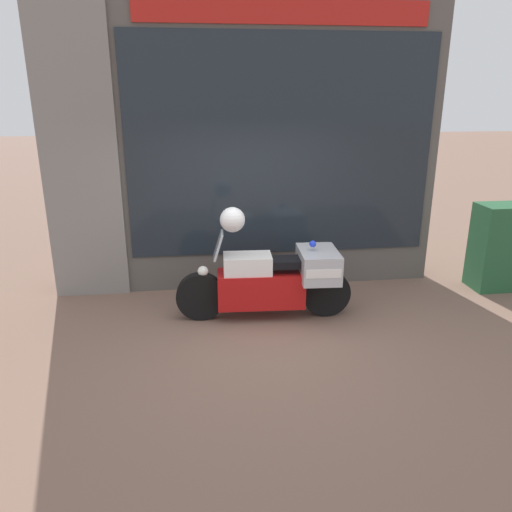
{
  "coord_description": "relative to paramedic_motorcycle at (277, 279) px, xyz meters",
  "views": [
    {
      "loc": [
        -0.79,
        -5.35,
        2.89
      ],
      "look_at": [
        0.04,
        1.19,
        0.69
      ],
      "focal_mm": 35.0,
      "sensor_mm": 36.0,
      "label": 1
    }
  ],
  "objects": [
    {
      "name": "window_display",
      "position": [
        0.2,
        1.35,
        -0.06
      ],
      "size": [
        4.2,
        0.3,
        1.98
      ],
      "color": "slate",
      "rests_on": "ground"
    },
    {
      "name": "shop_building",
      "position": [
        -0.69,
        1.32,
        1.53
      ],
      "size": [
        5.7,
        0.55,
        4.11
      ],
      "color": "#56514C",
      "rests_on": "ground"
    },
    {
      "name": "utility_cabinet",
      "position": [
        3.58,
        0.61,
        0.11
      ],
      "size": [
        0.9,
        0.52,
        1.3
      ],
      "primitive_type": "cube",
      "color": "#235633",
      "rests_on": "ground"
    },
    {
      "name": "white_helmet",
      "position": [
        -0.57,
        0.03,
        0.81
      ],
      "size": [
        0.32,
        0.32,
        0.32
      ],
      "primitive_type": "sphere",
      "color": "white",
      "rests_on": "paramedic_motorcycle"
    },
    {
      "name": "paramedic_motorcycle",
      "position": [
        0.0,
        0.0,
        0.0
      ],
      "size": [
        2.31,
        0.76,
        1.19
      ],
      "rotation": [
        0.0,
        0.0,
        3.09
      ],
      "color": "black",
      "rests_on": "ground"
    },
    {
      "name": "ground_plane",
      "position": [
        -0.25,
        -0.68,
        -0.54
      ],
      "size": [
        60.0,
        60.0,
        0.0
      ],
      "primitive_type": "plane",
      "color": "#7A5B4C"
    }
  ]
}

